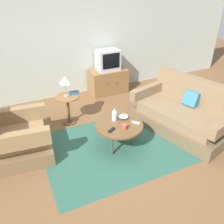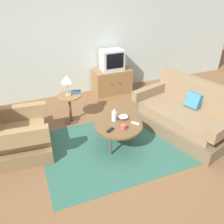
{
  "view_description": "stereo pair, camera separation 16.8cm",
  "coord_description": "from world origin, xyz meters",
  "px_view_note": "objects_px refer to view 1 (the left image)",
  "views": [
    {
      "loc": [
        -1.4,
        -2.83,
        2.54
      ],
      "look_at": [
        0.05,
        0.31,
        0.55
      ],
      "focal_mm": 37.73,
      "sensor_mm": 36.0,
      "label": 1
    },
    {
      "loc": [
        -1.24,
        -2.9,
        2.54
      ],
      "look_at": [
        0.05,
        0.31,
        0.55
      ],
      "focal_mm": 37.73,
      "sensor_mm": 36.0,
      "label": 2
    }
  ],
  "objects_px": {
    "table_lamp": "(65,81)",
    "book": "(74,93)",
    "bowl": "(123,118)",
    "tv_stand": "(108,81)",
    "vase": "(115,115)",
    "mug": "(125,127)",
    "coffee_table": "(119,126)",
    "television": "(108,60)",
    "couch": "(183,114)",
    "tv_remote_silver": "(136,123)",
    "side_table": "(68,104)",
    "armchair": "(16,140)",
    "tv_remote_dark": "(112,130)"
  },
  "relations": [
    {
      "from": "table_lamp",
      "to": "book",
      "type": "height_order",
      "value": "table_lamp"
    },
    {
      "from": "bowl",
      "to": "tv_stand",
      "type": "bearing_deg",
      "value": 73.19
    },
    {
      "from": "vase",
      "to": "mug",
      "type": "bearing_deg",
      "value": -82.11
    },
    {
      "from": "coffee_table",
      "to": "television",
      "type": "xyz_separation_m",
      "value": [
        0.73,
        2.1,
        0.41
      ]
    },
    {
      "from": "television",
      "to": "bowl",
      "type": "distance_m",
      "value": 2.1
    },
    {
      "from": "coffee_table",
      "to": "table_lamp",
      "type": "distance_m",
      "value": 1.33
    },
    {
      "from": "bowl",
      "to": "couch",
      "type": "bearing_deg",
      "value": -4.77
    },
    {
      "from": "couch",
      "to": "tv_stand",
      "type": "bearing_deg",
      "value": 1.02
    },
    {
      "from": "coffee_table",
      "to": "book",
      "type": "height_order",
      "value": "book"
    },
    {
      "from": "mug",
      "to": "television",
      "type": "bearing_deg",
      "value": 72.54
    },
    {
      "from": "tv_remote_silver",
      "to": "book",
      "type": "xyz_separation_m",
      "value": [
        -0.67,
        1.25,
        0.14
      ]
    },
    {
      "from": "vase",
      "to": "book",
      "type": "height_order",
      "value": "vase"
    },
    {
      "from": "television",
      "to": "side_table",
      "type": "bearing_deg",
      "value": -141.92
    },
    {
      "from": "television",
      "to": "book",
      "type": "height_order",
      "value": "television"
    },
    {
      "from": "side_table",
      "to": "book",
      "type": "relative_size",
      "value": 2.67
    },
    {
      "from": "table_lamp",
      "to": "armchair",
      "type": "bearing_deg",
      "value": -147.87
    },
    {
      "from": "couch",
      "to": "mug",
      "type": "relative_size",
      "value": 15.47
    },
    {
      "from": "tv_remote_dark",
      "to": "tv_stand",
      "type": "bearing_deg",
      "value": 35.82
    },
    {
      "from": "television",
      "to": "tv_remote_dark",
      "type": "distance_m",
      "value": 2.43
    },
    {
      "from": "coffee_table",
      "to": "side_table",
      "type": "bearing_deg",
      "value": 117.28
    },
    {
      "from": "television",
      "to": "mug",
      "type": "bearing_deg",
      "value": -107.46
    },
    {
      "from": "television",
      "to": "coffee_table",
      "type": "bearing_deg",
      "value": -109.12
    },
    {
      "from": "coffee_table",
      "to": "mug",
      "type": "relative_size",
      "value": 6.18
    },
    {
      "from": "coffee_table",
      "to": "vase",
      "type": "relative_size",
      "value": 3.51
    },
    {
      "from": "vase",
      "to": "mug",
      "type": "relative_size",
      "value": 1.76
    },
    {
      "from": "couch",
      "to": "tv_remote_dark",
      "type": "height_order",
      "value": "couch"
    },
    {
      "from": "armchair",
      "to": "television",
      "type": "distance_m",
      "value": 2.88
    },
    {
      "from": "coffee_table",
      "to": "bowl",
      "type": "xyz_separation_m",
      "value": [
        0.13,
        0.12,
        0.06
      ]
    },
    {
      "from": "vase",
      "to": "tv_remote_dark",
      "type": "distance_m",
      "value": 0.32
    },
    {
      "from": "book",
      "to": "television",
      "type": "bearing_deg",
      "value": 54.61
    },
    {
      "from": "armchair",
      "to": "couch",
      "type": "height_order",
      "value": "same"
    },
    {
      "from": "tv_stand",
      "to": "bowl",
      "type": "bearing_deg",
      "value": -106.81
    },
    {
      "from": "table_lamp",
      "to": "tv_remote_dark",
      "type": "distance_m",
      "value": 1.35
    },
    {
      "from": "couch",
      "to": "bowl",
      "type": "bearing_deg",
      "value": 69.4
    },
    {
      "from": "couch",
      "to": "table_lamp",
      "type": "relative_size",
      "value": 5.01
    },
    {
      "from": "side_table",
      "to": "tv_remote_silver",
      "type": "bearing_deg",
      "value": -54.99
    },
    {
      "from": "tv_stand",
      "to": "book",
      "type": "xyz_separation_m",
      "value": [
        -1.13,
        -0.93,
        0.31
      ]
    },
    {
      "from": "television",
      "to": "mug",
      "type": "distance_m",
      "value": 2.39
    },
    {
      "from": "tv_stand",
      "to": "mug",
      "type": "xyz_separation_m",
      "value": [
        -0.71,
        -2.24,
        0.19
      ]
    },
    {
      "from": "tv_remote_dark",
      "to": "book",
      "type": "distance_m",
      "value": 1.3
    },
    {
      "from": "armchair",
      "to": "vase",
      "type": "xyz_separation_m",
      "value": [
        1.56,
        -0.32,
        0.24
      ]
    },
    {
      "from": "side_table",
      "to": "coffee_table",
      "type": "bearing_deg",
      "value": -62.72
    },
    {
      "from": "bowl",
      "to": "book",
      "type": "relative_size",
      "value": 0.76
    },
    {
      "from": "side_table",
      "to": "vase",
      "type": "height_order",
      "value": "vase"
    },
    {
      "from": "vase",
      "to": "book",
      "type": "bearing_deg",
      "value": 110.57
    },
    {
      "from": "table_lamp",
      "to": "bowl",
      "type": "relative_size",
      "value": 2.37
    },
    {
      "from": "mug",
      "to": "bowl",
      "type": "height_order",
      "value": "mug"
    },
    {
      "from": "armchair",
      "to": "mug",
      "type": "bearing_deg",
      "value": 74.33
    },
    {
      "from": "television",
      "to": "vase",
      "type": "relative_size",
      "value": 2.33
    },
    {
      "from": "mug",
      "to": "tv_remote_dark",
      "type": "relative_size",
      "value": 0.87
    }
  ]
}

